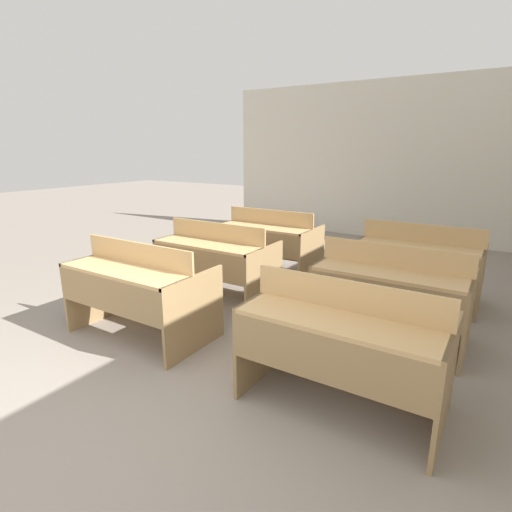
# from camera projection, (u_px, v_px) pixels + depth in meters

# --- Properties ---
(ground_plane) EXTENTS (30.00, 30.00, 0.00)m
(ground_plane) POSITION_uv_depth(u_px,v_px,m) (22.00, 476.00, 2.13)
(ground_plane) COLOR gray
(wall_back) EXTENTS (6.49, 0.06, 2.92)m
(wall_back) POSITION_uv_depth(u_px,v_px,m) (388.00, 161.00, 7.48)
(wall_back) COLOR beige
(wall_back) RESTS_ON ground_plane
(bench_front_left) EXTENTS (1.29, 0.76, 0.89)m
(bench_front_left) POSITION_uv_depth(u_px,v_px,m) (138.00, 287.00, 3.63)
(bench_front_left) COLOR #96784E
(bench_front_left) RESTS_ON ground_plane
(bench_front_right) EXTENTS (1.29, 0.76, 0.89)m
(bench_front_right) POSITION_uv_depth(u_px,v_px,m) (343.00, 341.00, 2.61)
(bench_front_right) COLOR #96774D
(bench_front_right) RESTS_ON ground_plane
(bench_second_left) EXTENTS (1.29, 0.76, 0.89)m
(bench_second_left) POSITION_uv_depth(u_px,v_px,m) (215.00, 259.00, 4.57)
(bench_second_left) COLOR #97794F
(bench_second_left) RESTS_ON ground_plane
(bench_second_right) EXTENTS (1.29, 0.76, 0.89)m
(bench_second_right) POSITION_uv_depth(u_px,v_px,m) (390.00, 291.00, 3.54)
(bench_second_right) COLOR #9A7C52
(bench_second_right) RESTS_ON ground_plane
(bench_third_left) EXTENTS (1.29, 0.76, 0.89)m
(bench_third_left) POSITION_uv_depth(u_px,v_px,m) (269.00, 240.00, 5.52)
(bench_third_left) COLOR #997A50
(bench_third_left) RESTS_ON ground_plane
(bench_third_right) EXTENTS (1.29, 0.76, 0.89)m
(bench_third_right) POSITION_uv_depth(u_px,v_px,m) (418.00, 261.00, 4.48)
(bench_third_right) COLOR #997B51
(bench_third_right) RESTS_ON ground_plane
(schoolbag) EXTENTS (0.29, 0.24, 0.33)m
(schoolbag) POSITION_uv_depth(u_px,v_px,m) (92.00, 296.00, 4.28)
(schoolbag) COLOR navy
(schoolbag) RESTS_ON ground_plane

